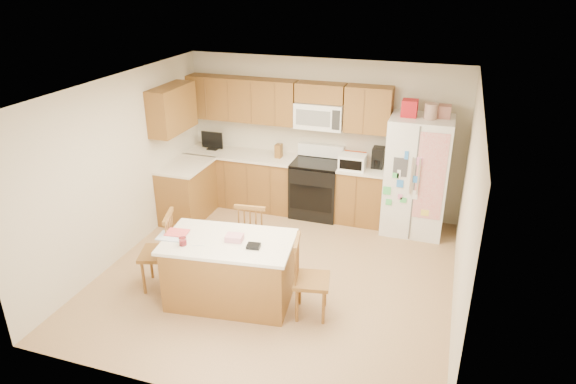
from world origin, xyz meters
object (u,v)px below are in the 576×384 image
(windsor_chair_back, at_px, (254,237))
(windsor_chair_right, at_px, (309,280))
(stove, at_px, (316,187))
(windsor_chair_left, at_px, (160,253))
(island, at_px, (230,270))
(refrigerator, at_px, (417,174))

(windsor_chair_back, distance_m, windsor_chair_right, 1.24)
(stove, height_order, windsor_chair_left, stove)
(windsor_chair_left, distance_m, windsor_chair_right, 1.95)
(windsor_chair_back, bearing_deg, island, -90.01)
(windsor_chair_right, bearing_deg, windsor_chair_back, 142.70)
(windsor_chair_left, relative_size, windsor_chair_right, 1.04)
(island, relative_size, windsor_chair_right, 1.68)
(stove, bearing_deg, refrigerator, -2.30)
(island, bearing_deg, windsor_chair_back, 89.99)
(refrigerator, relative_size, island, 1.23)
(stove, xyz_separation_m, refrigerator, (1.57, -0.06, 0.45))
(island, bearing_deg, refrigerator, 53.46)
(windsor_chair_back, bearing_deg, windsor_chair_left, -140.80)
(stove, relative_size, refrigerator, 0.55)
(island, distance_m, windsor_chair_left, 0.96)
(windsor_chair_back, bearing_deg, windsor_chair_right, -37.30)
(refrigerator, xyz_separation_m, island, (-1.92, -2.60, -0.50))
(windsor_chair_left, bearing_deg, stove, 63.68)
(stove, relative_size, island, 0.68)
(stove, xyz_separation_m, island, (-0.35, -2.66, -0.05))
(windsor_chair_left, distance_m, windsor_chair_back, 1.24)
(windsor_chair_left, bearing_deg, island, -0.58)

